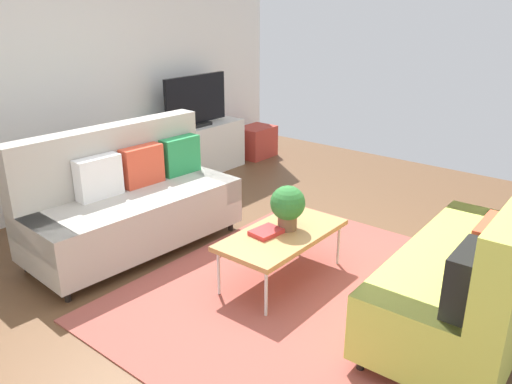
% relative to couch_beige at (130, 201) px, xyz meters
% --- Properties ---
extents(ground_plane, '(7.68, 7.68, 0.00)m').
position_rel_couch_beige_xyz_m(ground_plane, '(0.33, -1.40, -0.45)').
color(ground_plane, brown).
extents(wall_far, '(6.40, 0.12, 2.90)m').
position_rel_couch_beige_xyz_m(wall_far, '(0.33, 1.40, 1.00)').
color(wall_far, white).
rests_on(wall_far, ground_plane).
extents(area_rug, '(2.90, 2.20, 0.01)m').
position_rel_couch_beige_xyz_m(area_rug, '(0.33, -1.62, -0.45)').
color(area_rug, '#9E4C42').
rests_on(area_rug, ground_plane).
extents(couch_beige, '(1.95, 0.95, 1.10)m').
position_rel_couch_beige_xyz_m(couch_beige, '(0.00, 0.00, 0.00)').
color(couch_beige, '#B2ADA3').
rests_on(couch_beige, ground_plane).
extents(couch_green, '(1.92, 0.89, 1.10)m').
position_rel_couch_beige_xyz_m(couch_green, '(0.67, -2.84, -0.01)').
color(couch_green, '#C1CC51').
rests_on(couch_green, ground_plane).
extents(coffee_table, '(1.10, 0.56, 0.42)m').
position_rel_couch_beige_xyz_m(coffee_table, '(0.38, -1.42, -0.06)').
color(coffee_table, '#B7844C').
rests_on(coffee_table, ground_plane).
extents(tv_console, '(1.40, 0.44, 0.64)m').
position_rel_couch_beige_xyz_m(tv_console, '(1.88, 1.06, -0.13)').
color(tv_console, silver).
rests_on(tv_console, ground_plane).
extents(tv, '(1.00, 0.20, 0.64)m').
position_rel_couch_beige_xyz_m(tv, '(1.88, 1.04, 0.50)').
color(tv, black).
rests_on(tv, tv_console).
extents(storage_trunk, '(0.52, 0.40, 0.44)m').
position_rel_couch_beige_xyz_m(storage_trunk, '(2.98, 0.96, -0.23)').
color(storage_trunk, '#B2382D').
rests_on(storage_trunk, ground_plane).
extents(potted_plant, '(0.28, 0.28, 0.36)m').
position_rel_couch_beige_xyz_m(potted_plant, '(0.46, -1.41, 0.17)').
color(potted_plant, brown).
rests_on(potted_plant, coffee_table).
extents(table_book_0, '(0.26, 0.21, 0.04)m').
position_rel_couch_beige_xyz_m(table_book_0, '(0.28, -1.34, -0.01)').
color(table_book_0, red).
rests_on(table_book_0, coffee_table).
extents(vase_0, '(0.14, 0.14, 0.17)m').
position_rel_couch_beige_xyz_m(vase_0, '(1.30, 1.11, 0.27)').
color(vase_0, '#33B29E').
rests_on(vase_0, tv_console).
extents(bottle_0, '(0.05, 0.05, 0.19)m').
position_rel_couch_beige_xyz_m(bottle_0, '(1.50, 1.02, 0.28)').
color(bottle_0, red).
rests_on(bottle_0, tv_console).
extents(bottle_1, '(0.06, 0.06, 0.21)m').
position_rel_couch_beige_xyz_m(bottle_1, '(1.60, 1.02, 0.29)').
color(bottle_1, '#262626').
rests_on(bottle_1, tv_console).
extents(bottle_2, '(0.05, 0.05, 0.19)m').
position_rel_couch_beige_xyz_m(bottle_2, '(1.71, 1.02, 0.28)').
color(bottle_2, gold).
rests_on(bottle_2, tv_console).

